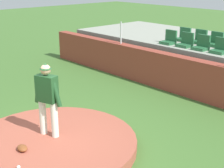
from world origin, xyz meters
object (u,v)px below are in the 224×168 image
(fielding_glove, at_px, (22,148))
(stadium_chair_2, at_px, (202,45))
(stadium_chair_3, at_px, (220,48))
(stadium_chair_1, at_px, (186,42))
(stadium_chair_8, at_px, (215,42))
(baseball, at_px, (19,167))
(stadium_chair_6, at_px, (184,37))
(stadium_chair_7, at_px, (199,39))
(stadium_chair_0, at_px, (169,40))
(pitcher, at_px, (47,94))

(fielding_glove, bearing_deg, stadium_chair_2, 102.37)
(stadium_chair_2, relative_size, stadium_chair_3, 1.00)
(fielding_glove, height_order, stadium_chair_3, stadium_chair_3)
(fielding_glove, relative_size, stadium_chair_1, 0.60)
(stadium_chair_2, distance_m, stadium_chair_8, 0.89)
(baseball, relative_size, stadium_chair_1, 0.15)
(fielding_glove, xyz_separation_m, stadium_chair_6, (-1.74, 7.89, 1.16))
(stadium_chair_3, height_order, stadium_chair_7, same)
(stadium_chair_0, relative_size, stadium_chair_3, 1.00)
(baseball, distance_m, stadium_chair_2, 7.56)
(stadium_chair_2, xyz_separation_m, stadium_chair_3, (0.69, 0.02, 0.00))
(fielding_glove, xyz_separation_m, stadium_chair_1, (-1.02, 7.03, 1.16))
(stadium_chair_2, relative_size, stadium_chair_8, 1.00)
(baseball, xyz_separation_m, fielding_glove, (-0.59, 0.39, 0.02))
(stadium_chair_6, bearing_deg, stadium_chair_3, 157.55)
(stadium_chair_3, relative_size, stadium_chair_8, 1.00)
(stadium_chair_6, bearing_deg, stadium_chair_7, -176.94)
(baseball, height_order, stadium_chair_7, stadium_chair_7)
(stadium_chair_0, distance_m, stadium_chair_2, 1.38)
(stadium_chair_3, xyz_separation_m, stadium_chair_8, (-0.70, 0.88, 0.00))
(stadium_chair_1, bearing_deg, stadium_chair_6, -50.08)
(pitcher, xyz_separation_m, stadium_chair_0, (-1.51, 6.19, 0.22))
(baseball, relative_size, stadium_chair_7, 0.15)
(stadium_chair_7, height_order, stadium_chair_8, same)
(stadium_chair_7, xyz_separation_m, stadium_chair_8, (0.68, -0.02, 0.00))
(pitcher, height_order, stadium_chair_6, pitcher)
(stadium_chair_1, height_order, stadium_chair_6, same)
(stadium_chair_0, bearing_deg, baseball, 107.45)
(fielding_glove, bearing_deg, stadium_chair_8, 102.15)
(stadium_chair_0, height_order, stadium_chair_1, same)
(pitcher, bearing_deg, stadium_chair_6, 83.15)
(stadium_chair_0, distance_m, stadium_chair_7, 1.15)
(stadium_chair_0, xyz_separation_m, stadium_chair_3, (2.07, 0.03, 0.00))
(stadium_chair_0, xyz_separation_m, stadium_chair_1, (0.72, 0.02, 0.00))
(stadium_chair_6, bearing_deg, stadium_chair_1, 129.92)
(stadium_chair_8, bearing_deg, pitcher, 91.14)
(stadium_chair_3, height_order, stadium_chair_8, same)
(stadium_chair_1, distance_m, stadium_chair_8, 1.10)
(fielding_glove, xyz_separation_m, stadium_chair_7, (-1.05, 7.93, 1.16))
(stadium_chair_3, bearing_deg, stadium_chair_7, -32.89)
(baseball, height_order, stadium_chair_1, stadium_chair_1)
(stadium_chair_7, bearing_deg, stadium_chair_0, 53.39)
(stadium_chair_8, bearing_deg, stadium_chair_6, 0.73)
(fielding_glove, bearing_deg, baseball, -24.23)
(stadium_chair_2, bearing_deg, stadium_chair_3, -178.73)
(pitcher, bearing_deg, stadium_chair_0, 84.79)
(stadium_chair_2, bearing_deg, stadium_chair_8, -89.02)
(stadium_chair_0, bearing_deg, stadium_chair_6, -89.69)
(fielding_glove, distance_m, stadium_chair_2, 7.12)
(baseball, relative_size, stadium_chair_0, 0.15)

